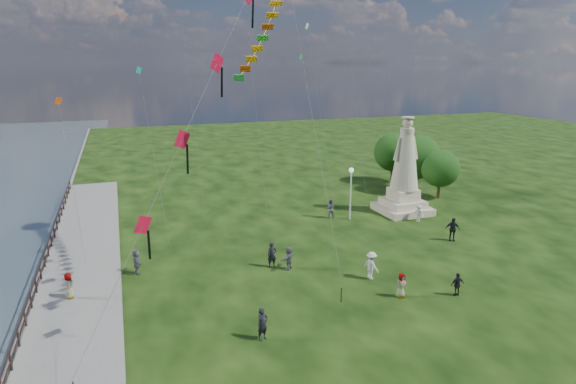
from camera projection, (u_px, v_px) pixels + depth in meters
name	position (u px, v px, depth m)	size (l,w,h in m)	color
waterfront	(55.00, 300.00, 28.33)	(200.00, 200.00, 1.51)	#374753
statue	(404.00, 177.00, 43.96)	(4.40, 4.40, 8.83)	beige
lamppost	(351.00, 182.00, 41.86)	(0.43, 0.43, 4.69)	silver
tree_row	(414.00, 158.00, 51.83)	(5.13, 11.58, 6.22)	#382314
person_0	(262.00, 324.00, 23.94)	(0.63, 0.41, 1.72)	black
person_2	(371.00, 265.00, 30.77)	(1.18, 0.61, 1.82)	silver
person_3	(457.00, 284.00, 28.54)	(0.85, 0.43, 1.44)	black
person_4	(401.00, 285.00, 28.35)	(0.74, 0.45, 1.51)	#595960
person_5	(137.00, 261.00, 31.55)	(1.56, 0.67, 1.68)	#595960
person_6	(272.00, 255.00, 32.53)	(0.64, 0.42, 1.76)	black
person_7	(330.00, 209.00, 42.92)	(0.85, 0.52, 1.74)	#595960
person_8	(419.00, 213.00, 41.95)	(1.01, 0.52, 1.56)	silver
person_9	(452.00, 229.00, 37.40)	(1.10, 0.56, 1.87)	black
person_10	(69.00, 287.00, 28.06)	(0.77, 0.47, 1.57)	#595960
person_11	(289.00, 258.00, 32.20)	(1.50, 0.65, 1.62)	#595960
red_kite_train	(214.00, 73.00, 23.90)	(12.33, 9.35, 20.95)	black
small_kites	(260.00, 46.00, 43.02)	(29.32, 15.37, 27.14)	teal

